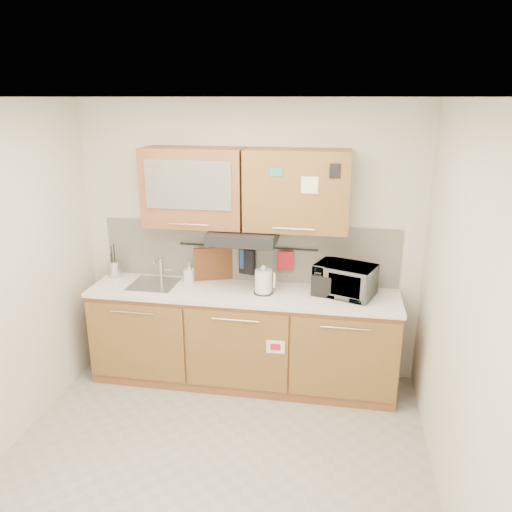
% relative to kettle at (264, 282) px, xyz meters
% --- Properties ---
extents(floor, '(3.20, 3.20, 0.00)m').
position_rel_kettle_xyz_m(floor, '(-0.20, -1.17, -1.03)').
color(floor, '#9E9993').
rests_on(floor, ground).
extents(ceiling, '(3.20, 3.20, 0.00)m').
position_rel_kettle_xyz_m(ceiling, '(-0.20, -1.17, 1.57)').
color(ceiling, white).
rests_on(ceiling, wall_back).
extents(wall_back, '(3.20, 0.00, 3.20)m').
position_rel_kettle_xyz_m(wall_back, '(-0.20, 0.33, 0.27)').
color(wall_back, silver).
rests_on(wall_back, ground).
extents(wall_right, '(0.00, 3.00, 3.00)m').
position_rel_kettle_xyz_m(wall_right, '(1.40, -1.17, 0.27)').
color(wall_right, silver).
rests_on(wall_right, ground).
extents(base_cabinet, '(2.80, 0.64, 0.88)m').
position_rel_kettle_xyz_m(base_cabinet, '(-0.20, 0.02, -0.62)').
color(base_cabinet, '#975B35').
rests_on(base_cabinet, floor).
extents(countertop, '(2.82, 0.62, 0.04)m').
position_rel_kettle_xyz_m(countertop, '(-0.20, 0.02, -0.13)').
color(countertop, white).
rests_on(countertop, base_cabinet).
extents(backsplash, '(2.80, 0.02, 0.56)m').
position_rel_kettle_xyz_m(backsplash, '(-0.20, 0.32, 0.17)').
color(backsplash, silver).
rests_on(backsplash, countertop).
extents(upper_cabinets, '(1.82, 0.37, 0.70)m').
position_rel_kettle_xyz_m(upper_cabinets, '(-0.20, 0.15, 0.81)').
color(upper_cabinets, '#975B35').
rests_on(upper_cabinets, wall_back).
extents(range_hood, '(0.60, 0.46, 0.10)m').
position_rel_kettle_xyz_m(range_hood, '(-0.20, 0.08, 0.39)').
color(range_hood, black).
rests_on(range_hood, upper_cabinets).
extents(sink, '(0.42, 0.40, 0.26)m').
position_rel_kettle_xyz_m(sink, '(-1.05, 0.04, -0.10)').
color(sink, silver).
rests_on(sink, countertop).
extents(utensil_rail, '(1.30, 0.02, 0.02)m').
position_rel_kettle_xyz_m(utensil_rail, '(-0.20, 0.28, 0.23)').
color(utensil_rail, black).
rests_on(utensil_rail, backsplash).
extents(utensil_crock, '(0.17, 0.17, 0.33)m').
position_rel_kettle_xyz_m(utensil_crock, '(-1.50, 0.17, -0.02)').
color(utensil_crock, silver).
rests_on(utensil_crock, countertop).
extents(kettle, '(0.20, 0.19, 0.27)m').
position_rel_kettle_xyz_m(kettle, '(0.00, 0.00, 0.00)').
color(kettle, silver).
rests_on(kettle, countertop).
extents(toaster, '(0.29, 0.21, 0.19)m').
position_rel_kettle_xyz_m(toaster, '(0.56, 0.05, -0.01)').
color(toaster, black).
rests_on(toaster, countertop).
extents(microwave, '(0.59, 0.50, 0.28)m').
position_rel_kettle_xyz_m(microwave, '(0.71, 0.09, 0.03)').
color(microwave, '#999999').
rests_on(microwave, countertop).
extents(soap_bottle, '(0.09, 0.09, 0.19)m').
position_rel_kettle_xyz_m(soap_bottle, '(-0.74, 0.16, -0.01)').
color(soap_bottle, '#999999').
rests_on(soap_bottle, countertop).
extents(cutting_board, '(0.37, 0.15, 0.48)m').
position_rel_kettle_xyz_m(cutting_board, '(-0.52, 0.26, -0.02)').
color(cutting_board, brown).
rests_on(cutting_board, utensil_rail).
extents(oven_mitt, '(0.11, 0.03, 0.19)m').
position_rel_kettle_xyz_m(oven_mitt, '(-0.21, 0.26, 0.12)').
color(oven_mitt, navy).
rests_on(oven_mitt, utensil_rail).
extents(dark_pouch, '(0.16, 0.08, 0.24)m').
position_rel_kettle_xyz_m(dark_pouch, '(-0.20, 0.26, 0.09)').
color(dark_pouch, black).
rests_on(dark_pouch, utensil_rail).
extents(pot_holder, '(0.15, 0.03, 0.18)m').
position_rel_kettle_xyz_m(pot_holder, '(0.16, 0.26, 0.12)').
color(pot_holder, '#B41827').
rests_on(pot_holder, utensil_rail).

